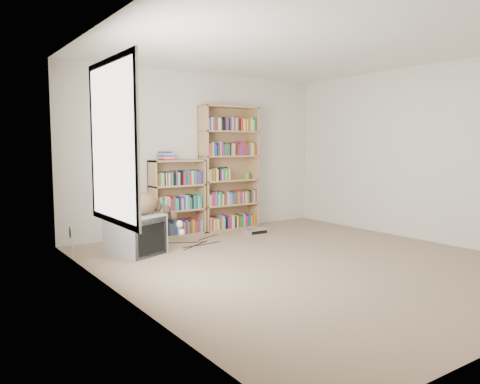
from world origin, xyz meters
TOP-DOWN VIEW (x-y plane):
  - floor at (0.00, 0.00)m, footprint 4.50×5.00m
  - wall_back at (0.00, 2.50)m, footprint 4.50×0.02m
  - wall_left at (-2.25, 0.00)m, footprint 0.02×5.00m
  - wall_right at (2.25, 0.00)m, footprint 0.02×5.00m
  - ceiling at (0.00, 0.00)m, footprint 4.50×5.00m
  - window at (-2.24, 0.20)m, footprint 0.02×1.22m
  - crt_tv at (-1.55, 1.42)m, footprint 0.75×0.72m
  - cat at (-1.42, 1.38)m, footprint 0.85×0.54m
  - bookcase_tall at (0.45, 2.36)m, footprint 1.00×0.30m
  - bookcase_short at (-0.50, 2.36)m, footprint 0.83×0.30m
  - book_stack at (-0.69, 2.31)m, footprint 0.18×0.24m
  - green_mug at (0.79, 2.34)m, footprint 0.09×0.09m
  - framed_print at (0.41, 2.44)m, footprint 0.15×0.05m
  - dvd_player at (0.53, 1.75)m, footprint 0.34×0.25m
  - wall_outlet at (-2.24, 1.76)m, footprint 0.01×0.08m
  - floor_cables at (-0.22, 1.72)m, footprint 1.20×0.70m

SIDE VIEW (x-z plane):
  - floor at x=0.00m, z-range -0.01..0.01m
  - floor_cables at x=-0.22m, z-range 0.00..0.01m
  - dvd_player at x=0.53m, z-range 0.00..0.08m
  - crt_tv at x=-1.55m, z-range 0.00..0.51m
  - wall_outlet at x=-2.24m, z-range 0.26..0.39m
  - bookcase_short at x=-0.50m, z-range -0.05..1.10m
  - cat at x=-1.42m, z-range 0.31..0.93m
  - green_mug at x=0.79m, z-range 0.81..0.92m
  - framed_print at x=0.41m, z-range 0.81..1.01m
  - bookcase_tall at x=0.45m, z-range -0.06..1.94m
  - book_stack at x=-0.69m, z-range 1.15..1.28m
  - wall_back at x=0.00m, z-range 0.00..2.50m
  - wall_left at x=-2.25m, z-range 0.00..2.50m
  - wall_right at x=2.25m, z-range 0.00..2.50m
  - window at x=-2.24m, z-range 0.64..2.16m
  - ceiling at x=0.00m, z-range 2.49..2.51m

